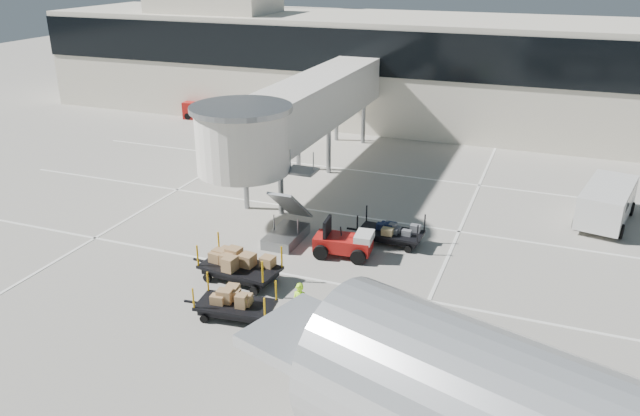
{
  "coord_description": "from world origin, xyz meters",
  "views": [
    {
      "loc": [
        9.66,
        -19.13,
        12.52
      ],
      "look_at": [
        0.37,
        4.85,
        2.0
      ],
      "focal_mm": 35.0,
      "sensor_mm": 36.0,
      "label": 1
    }
  ],
  "objects_px": {
    "belt_loader": "(206,111)",
    "baggage_tug": "(345,243)",
    "suitcase_cart": "(390,233)",
    "box_cart_near": "(237,306)",
    "box_cart_far": "(241,267)",
    "minivan": "(608,200)",
    "ground_worker": "(300,305)"
  },
  "relations": [
    {
      "from": "box_cart_near",
      "to": "minivan",
      "type": "height_order",
      "value": "minivan"
    },
    {
      "from": "minivan",
      "to": "belt_loader",
      "type": "bearing_deg",
      "value": 171.14
    },
    {
      "from": "baggage_tug",
      "to": "suitcase_cart",
      "type": "relative_size",
      "value": 0.73
    },
    {
      "from": "ground_worker",
      "to": "minivan",
      "type": "distance_m",
      "value": 17.82
    },
    {
      "from": "suitcase_cart",
      "to": "ground_worker",
      "type": "xyz_separation_m",
      "value": [
        -1.22,
        -7.85,
        0.3
      ]
    },
    {
      "from": "ground_worker",
      "to": "minivan",
      "type": "height_order",
      "value": "minivan"
    },
    {
      "from": "suitcase_cart",
      "to": "box_cart_near",
      "type": "height_order",
      "value": "suitcase_cart"
    },
    {
      "from": "box_cart_near",
      "to": "ground_worker",
      "type": "xyz_separation_m",
      "value": [
        2.34,
        0.41,
        0.33
      ]
    },
    {
      "from": "baggage_tug",
      "to": "ground_worker",
      "type": "height_order",
      "value": "baggage_tug"
    },
    {
      "from": "baggage_tug",
      "to": "belt_loader",
      "type": "xyz_separation_m",
      "value": [
        -18.67,
        19.41,
        0.07
      ]
    },
    {
      "from": "box_cart_far",
      "to": "box_cart_near",
      "type": "bearing_deg",
      "value": -59.13
    },
    {
      "from": "baggage_tug",
      "to": "suitcase_cart",
      "type": "height_order",
      "value": "baggage_tug"
    },
    {
      "from": "baggage_tug",
      "to": "suitcase_cart",
      "type": "xyz_separation_m",
      "value": [
        1.56,
        1.95,
        -0.08
      ]
    },
    {
      "from": "box_cart_far",
      "to": "minivan",
      "type": "xyz_separation_m",
      "value": [
        14.16,
        12.13,
        0.52
      ]
    },
    {
      "from": "baggage_tug",
      "to": "box_cart_far",
      "type": "bearing_deg",
      "value": -136.04
    },
    {
      "from": "box_cart_near",
      "to": "minivan",
      "type": "xyz_separation_m",
      "value": [
        12.96,
        14.71,
        0.64
      ]
    },
    {
      "from": "suitcase_cart",
      "to": "minivan",
      "type": "height_order",
      "value": "minivan"
    },
    {
      "from": "ground_worker",
      "to": "baggage_tug",
      "type": "bearing_deg",
      "value": 91.08
    },
    {
      "from": "baggage_tug",
      "to": "belt_loader",
      "type": "bearing_deg",
      "value": 128.5
    },
    {
      "from": "ground_worker",
      "to": "belt_loader",
      "type": "xyz_separation_m",
      "value": [
        -19.0,
        25.31,
        -0.15
      ]
    },
    {
      "from": "ground_worker",
      "to": "box_cart_far",
      "type": "bearing_deg",
      "value": 146.33
    },
    {
      "from": "box_cart_far",
      "to": "ground_worker",
      "type": "xyz_separation_m",
      "value": [
        3.54,
        -2.17,
        0.2
      ]
    },
    {
      "from": "suitcase_cart",
      "to": "ground_worker",
      "type": "height_order",
      "value": "ground_worker"
    },
    {
      "from": "box_cart_near",
      "to": "box_cart_far",
      "type": "distance_m",
      "value": 2.85
    },
    {
      "from": "belt_loader",
      "to": "baggage_tug",
      "type": "bearing_deg",
      "value": -51.19
    },
    {
      "from": "box_cart_near",
      "to": "minivan",
      "type": "distance_m",
      "value": 19.62
    },
    {
      "from": "belt_loader",
      "to": "box_cart_near",
      "type": "bearing_deg",
      "value": -62.14
    },
    {
      "from": "box_cart_far",
      "to": "minivan",
      "type": "distance_m",
      "value": 18.66
    },
    {
      "from": "baggage_tug",
      "to": "suitcase_cart",
      "type": "bearing_deg",
      "value": 45.98
    },
    {
      "from": "ground_worker",
      "to": "minivan",
      "type": "bearing_deg",
      "value": 51.22
    },
    {
      "from": "ground_worker",
      "to": "belt_loader",
      "type": "height_order",
      "value": "belt_loader"
    },
    {
      "from": "suitcase_cart",
      "to": "minivan",
      "type": "relative_size",
      "value": 0.68
    }
  ]
}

